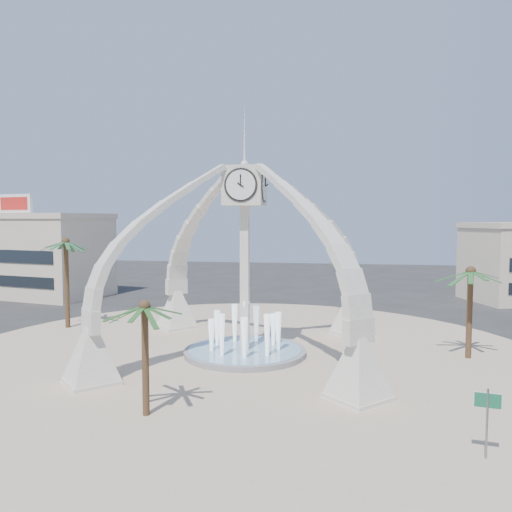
% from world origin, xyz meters
% --- Properties ---
extents(ground, '(140.00, 140.00, 0.00)m').
position_xyz_m(ground, '(0.00, 0.00, 0.00)').
color(ground, '#282828').
rests_on(ground, ground).
extents(plaza, '(40.00, 40.00, 0.06)m').
position_xyz_m(plaza, '(0.00, 0.00, 0.03)').
color(plaza, tan).
rests_on(plaza, ground).
extents(clock_tower, '(17.94, 17.94, 16.30)m').
position_xyz_m(clock_tower, '(-0.00, -0.00, 6.49)').
color(clock_tower, silver).
rests_on(clock_tower, ground).
extents(fountain, '(8.00, 8.00, 3.62)m').
position_xyz_m(fountain, '(0.00, 0.00, 0.29)').
color(fountain, gray).
rests_on(fountain, ground).
extents(building_nw, '(23.75, 13.73, 11.90)m').
position_xyz_m(building_nw, '(-32.00, 22.00, 4.83)').
color(building_nw, beige).
rests_on(building_nw, ground).
extents(palm_east, '(5.25, 5.25, 6.41)m').
position_xyz_m(palm_east, '(14.28, 1.69, 5.58)').
color(palm_east, brown).
rests_on(palm_east, ground).
extents(palm_west, '(5.03, 5.03, 7.89)m').
position_xyz_m(palm_west, '(-15.95, 5.64, 7.00)').
color(palm_west, brown).
rests_on(palm_west, ground).
extents(palm_north, '(3.52, 3.52, 5.82)m').
position_xyz_m(palm_north, '(6.55, 16.04, 5.12)').
color(palm_north, brown).
rests_on(palm_north, ground).
extents(palm_south, '(4.27, 4.27, 5.69)m').
position_xyz_m(palm_south, '(-2.48, -10.72, 4.98)').
color(palm_south, brown).
rests_on(palm_south, ground).
extents(street_sign, '(0.98, 0.20, 2.70)m').
position_xyz_m(street_sign, '(11.56, -12.49, 1.93)').
color(street_sign, slate).
rests_on(street_sign, ground).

